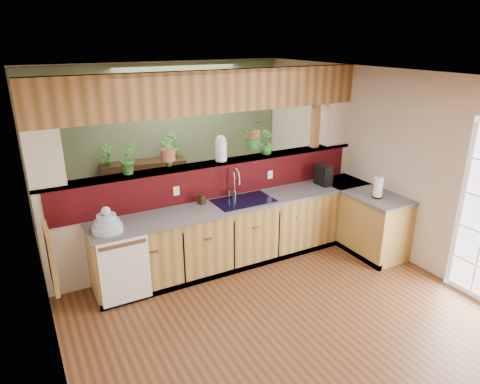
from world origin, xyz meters
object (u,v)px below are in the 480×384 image
faucet (235,182)px  coffee_maker (324,176)px  dish_stack (107,224)px  paper_towel (378,188)px  shelving_console (145,188)px  glass_jar (221,148)px  soap_dispenser (202,198)px

faucet → coffee_maker: 1.43m
faucet → coffee_maker: bearing=-6.3°
dish_stack → paper_towel: 3.59m
faucet → dish_stack: (-1.79, -0.26, -0.13)m
faucet → dish_stack: faucet is taller
coffee_maker → shelving_console: size_ratio=0.21×
faucet → paper_towel: size_ratio=1.36×
faucet → coffee_maker: size_ratio=1.40×
glass_jar → soap_dispenser: bearing=-152.3°
coffee_maker → glass_jar: size_ratio=0.85×
dish_stack → coffee_maker: size_ratio=1.15×
faucet → soap_dispenser: faucet is taller
soap_dispenser → shelving_console: soap_dispenser is taller
soap_dispenser → coffee_maker: 1.93m
dish_stack → coffee_maker: (3.21, 0.11, 0.04)m
dish_stack → glass_jar: glass_jar is taller
soap_dispenser → shelving_console: 2.17m
dish_stack → faucet: bearing=8.3°
faucet → soap_dispenser: bearing=179.4°
faucet → soap_dispenser: size_ratio=2.42×
shelving_console → coffee_maker: bearing=-38.4°
paper_towel → shelving_console: (-2.40, 3.05, -0.54)m
paper_towel → shelving_console: 3.92m
soap_dispenser → dish_stack: bearing=-168.2°
faucet → glass_jar: (-0.10, 0.22, 0.44)m
paper_towel → coffee_maker: bearing=112.1°
faucet → shelving_console: size_ratio=0.30×
paper_towel → glass_jar: bearing=147.9°
faucet → paper_towel: (1.73, -0.94, -0.09)m
glass_jar → paper_towel: bearing=-32.1°
faucet → paper_towel: faucet is taller
shelving_console → dish_stack: bearing=-106.2°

